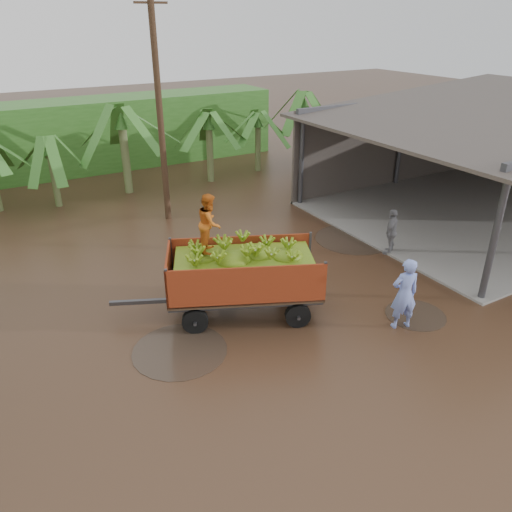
{
  "coord_description": "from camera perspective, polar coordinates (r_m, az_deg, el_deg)",
  "views": [
    {
      "loc": [
        -6.75,
        -11.36,
        7.56
      ],
      "look_at": [
        -0.41,
        -0.34,
        1.38
      ],
      "focal_mm": 35.0,
      "sensor_mm": 36.0,
      "label": 1
    }
  ],
  "objects": [
    {
      "name": "man_grey",
      "position": [
        17.77,
        15.23,
        2.71
      ],
      "size": [
        1.03,
        0.86,
        1.65
      ],
      "primitive_type": "imported",
      "rotation": [
        0.0,
        0.0,
        3.71
      ],
      "color": "slate",
      "rests_on": "ground"
    },
    {
      "name": "packing_shed",
      "position": [
        23.26,
        24.6,
        11.08
      ],
      "size": [
        12.78,
        10.8,
        4.76
      ],
      "color": "gray",
      "rests_on": "ground"
    },
    {
      "name": "man_blue",
      "position": [
        13.55,
        16.6,
        -4.17
      ],
      "size": [
        0.85,
        0.68,
        2.01
      ],
      "primitive_type": "imported",
      "rotation": [
        0.0,
        0.0,
        2.84
      ],
      "color": "#7C91E3",
      "rests_on": "ground"
    },
    {
      "name": "banana_plants",
      "position": [
        18.54,
        -23.99,
        5.64
      ],
      "size": [
        25.03,
        20.95,
        4.04
      ],
      "color": "#2D661E",
      "rests_on": "ground"
    },
    {
      "name": "ground",
      "position": [
        15.22,
        0.69,
        -3.84
      ],
      "size": [
        100.0,
        100.0,
        0.0
      ],
      "primitive_type": "plane",
      "color": "black",
      "rests_on": "ground"
    },
    {
      "name": "banana_trailer",
      "position": [
        13.51,
        -1.5,
        -1.86
      ],
      "size": [
        5.64,
        3.49,
        3.47
      ],
      "rotation": [
        0.0,
        0.0,
        -0.42
      ],
      "color": "#CC401D",
      "rests_on": "ground"
    },
    {
      "name": "utility_pole",
      "position": [
        19.69,
        -10.96,
        16.06
      ],
      "size": [
        1.2,
        0.24,
        8.55
      ],
      "color": "#47301E",
      "rests_on": "ground"
    },
    {
      "name": "hedge_north",
      "position": [
        28.36,
        -20.16,
        12.69
      ],
      "size": [
        22.0,
        3.0,
        3.6
      ],
      "primitive_type": "cube",
      "color": "#2D661E",
      "rests_on": "ground"
    }
  ]
}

